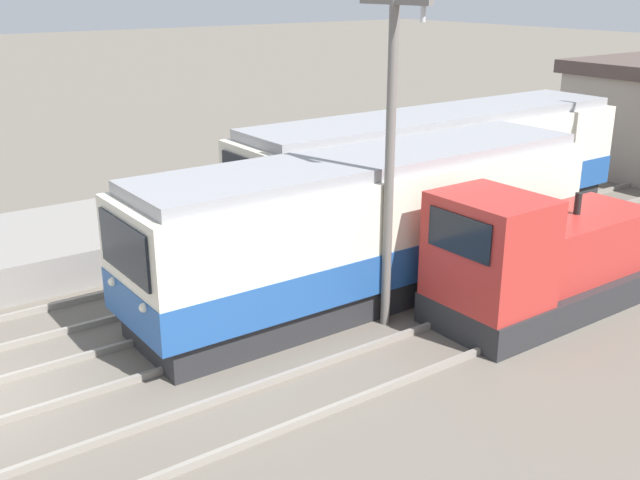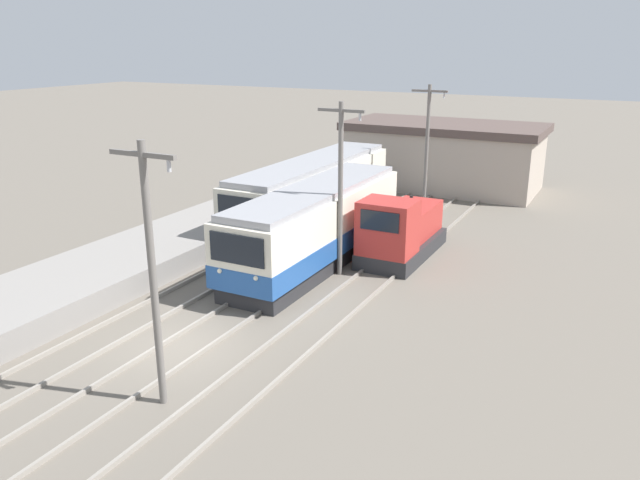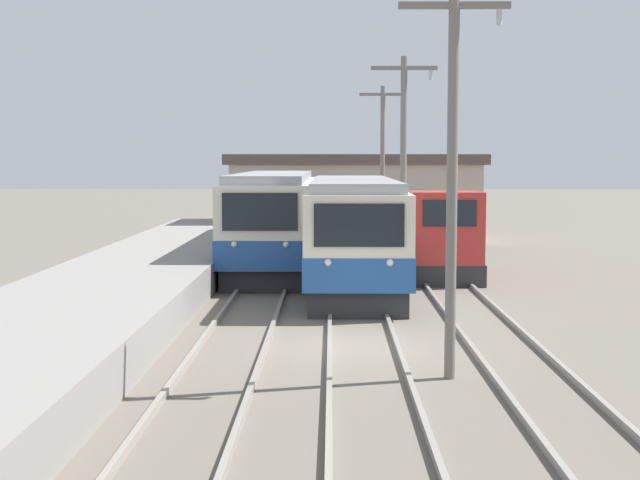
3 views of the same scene
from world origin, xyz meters
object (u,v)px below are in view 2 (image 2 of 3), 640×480
Objects in this scene: catenary_mast_mid at (341,184)px; catenary_mast_far at (427,145)px; commuter_train_center at (316,228)px; catenary_mast_near at (152,268)px; shunting_locomotive at (401,232)px; commuter_train_left at (313,196)px.

catenary_mast_far is (0.00, 10.97, 0.00)m from catenary_mast_mid.
commuter_train_center is 1.69× the size of catenary_mast_mid.
catenary_mast_mid reaches higher than commuter_train_center.
commuter_train_center is 12.05m from catenary_mast_near.
catenary_mast_near and catenary_mast_mid have the same top height.
catenary_mast_far is at bearing 90.00° from catenary_mast_near.
commuter_train_center is 3.85m from shunting_locomotive.
catenary_mast_mid is 1.00× the size of catenary_mast_far.
catenary_mast_near is at bearing -75.49° from commuter_train_left.
commuter_train_center is (2.80, -4.91, -0.05)m from commuter_train_left.
catenary_mast_mid and catenary_mast_far have the same top height.
catenary_mast_mid is at bearing -26.81° from commuter_train_center.
catenary_mast_near is at bearing -90.00° from catenary_mast_mid.
commuter_train_left is 2.30× the size of shunting_locomotive.
commuter_train_center is at bearing 97.32° from catenary_mast_near.
catenary_mast_far reaches higher than shunting_locomotive.
commuter_train_left is 1.87× the size of catenary_mast_near.
commuter_train_center is at bearing -141.52° from shunting_locomotive.
catenary_mast_far reaches higher than commuter_train_left.
commuter_train_left is 1.87× the size of catenary_mast_far.
commuter_train_left is 7.46m from catenary_mast_mid.
commuter_train_left is 6.34m from shunting_locomotive.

